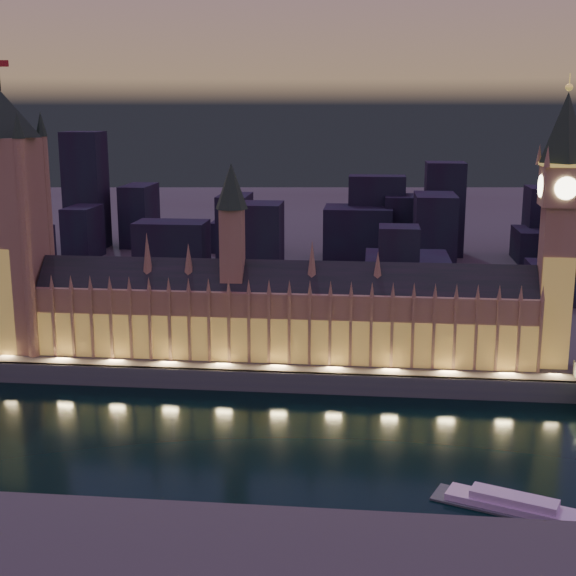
# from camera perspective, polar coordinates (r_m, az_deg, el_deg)

# --- Properties ---
(ground_plane) EXTENTS (2000.00, 2000.00, 0.00)m
(ground_plane) POSITION_cam_1_polar(r_m,az_deg,el_deg) (274.62, -2.28, -10.30)
(ground_plane) COLOR black
(ground_plane) RESTS_ON ground
(north_bank) EXTENTS (2000.00, 960.00, 8.00)m
(north_bank) POSITION_cam_1_polar(r_m,az_deg,el_deg) (777.62, 3.25, 5.16)
(north_bank) COLOR #3F3B38
(north_bank) RESTS_ON ground
(embankment_wall) EXTENTS (2000.00, 2.50, 8.00)m
(embankment_wall) POSITION_cam_1_polar(r_m,az_deg,el_deg) (311.01, -1.20, -6.67)
(embankment_wall) COLOR #465858
(embankment_wall) RESTS_ON ground
(palace_of_westminster) EXTENTS (202.00, 21.46, 78.00)m
(palace_of_westminster) POSITION_cam_1_polar(r_m,az_deg,el_deg) (324.04, -0.59, -1.72)
(palace_of_westminster) COLOR #99744F
(palace_of_westminster) RESTS_ON north_bank
(victoria_tower) EXTENTS (31.68, 31.68, 117.50)m
(victoria_tower) POSITION_cam_1_polar(r_m,az_deg,el_deg) (347.21, -19.19, 5.25)
(victoria_tower) COLOR #99744F
(victoria_tower) RESTS_ON north_bank
(elizabeth_tower) EXTENTS (18.00, 18.00, 111.43)m
(elizabeth_tower) POSITION_cam_1_polar(r_m,az_deg,el_deg) (321.82, 18.78, 5.44)
(elizabeth_tower) COLOR #99744F
(elizabeth_tower) RESTS_ON north_bank
(river_boat) EXTENTS (44.80, 25.98, 4.50)m
(river_boat) POSITION_cam_1_polar(r_m,az_deg,el_deg) (234.63, 15.75, -14.63)
(river_boat) COLOR #465858
(river_boat) RESTS_ON ground
(city_backdrop) EXTENTS (469.40, 215.63, 82.15)m
(city_backdrop) POSITION_cam_1_polar(r_m,az_deg,el_deg) (502.83, 5.60, 3.96)
(city_backdrop) COLOR black
(city_backdrop) RESTS_ON north_bank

